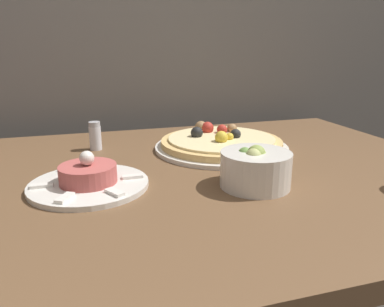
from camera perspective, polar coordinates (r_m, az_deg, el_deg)
The scene contains 5 objects.
dining_table at distance 0.83m, azimuth 0.05°, elevation -9.24°, with size 1.20×0.86×0.75m.
pizza_plate at distance 0.96m, azimuth 4.40°, elevation 1.62°, with size 0.34×0.34×0.06m.
tartare_plate at distance 0.73m, azimuth -15.49°, elevation -3.85°, with size 0.22×0.22×0.07m.
small_bowl at distance 0.71m, azimuth 9.63°, elevation -2.20°, with size 0.13×0.13×0.08m.
salt_shaker at distance 0.98m, azimuth -14.54°, elevation 2.60°, with size 0.03×0.03×0.07m.
Camera 1 is at (-0.22, -0.29, 1.01)m, focal length 35.00 mm.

